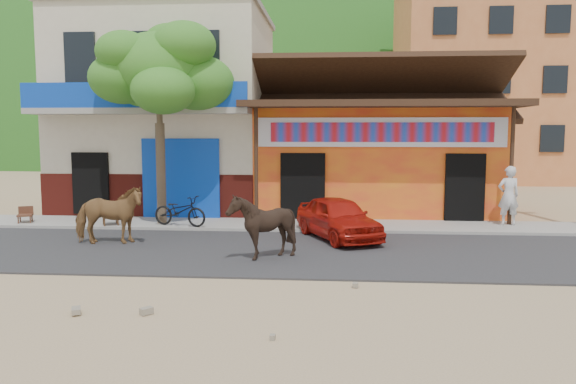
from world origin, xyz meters
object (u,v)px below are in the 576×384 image
object	(u,v)px
tree	(160,123)
cafe_chair_right	(110,208)
cow_dark	(262,226)
pedestrian	(508,196)
red_car	(338,218)
cafe_chair_left	(25,208)
scooter	(180,211)
cow_tan	(109,215)

from	to	relation	value
tree	cafe_chair_right	distance (m)	2.90
cow_dark	pedestrian	size ratio (longest dim) A/B	0.85
pedestrian	red_car	bearing A→B (deg)	14.90
red_car	cafe_chair_right	world-z (taller)	red_car
pedestrian	cafe_chair_left	world-z (taller)	pedestrian
scooter	cow_tan	bearing A→B (deg)	169.64
red_car	cafe_chair_left	size ratio (longest dim) A/B	3.65
scooter	tree	bearing A→B (deg)	70.55
red_car	cafe_chair_left	xyz separation A→B (m)	(-9.46, 1.38, -0.03)
pedestrian	cafe_chair_left	distance (m)	14.50
cow_dark	cafe_chair_right	size ratio (longest dim) A/B	1.46
cow_tan	pedestrian	xyz separation A→B (m)	(10.78, 3.29, 0.21)
tree	cafe_chair_left	world-z (taller)	tree
tree	cafe_chair_left	bearing A→B (deg)	-176.32
tree	cow_tan	xyz separation A→B (m)	(-0.48, -2.84, -2.34)
cow_dark	cafe_chair_left	world-z (taller)	cow_dark
cow_dark	scooter	distance (m)	4.67
tree	red_car	distance (m)	6.09
cow_tan	cow_dark	world-z (taller)	cow_dark
tree	cafe_chair_left	distance (m)	4.89
cow_tan	cafe_chair_right	world-z (taller)	cow_tan
cow_tan	red_car	size ratio (longest dim) A/B	0.53
cow_tan	pedestrian	bearing A→B (deg)	-82.50
scooter	pedestrian	bearing A→B (deg)	-68.10
cow_dark	cafe_chair_left	xyz separation A→B (m)	(-7.76, 3.90, -0.21)
cow_dark	pedestrian	bearing A→B (deg)	131.86
cow_tan	cafe_chair_right	size ratio (longest dim) A/B	1.72
red_car	scooter	world-z (taller)	red_car
cow_dark	red_car	xyz separation A→B (m)	(1.71, 2.51, -0.18)
cow_tan	cow_dark	xyz separation A→B (m)	(4.07, -1.32, 0.00)
cow_dark	pedestrian	distance (m)	8.15
cow_tan	scooter	xyz separation A→B (m)	(1.17, 2.34, -0.21)
red_car	tree	bearing A→B (deg)	137.58
cow_tan	scooter	world-z (taller)	cow_tan
cafe_chair_left	cow_dark	bearing A→B (deg)	-47.46
cow_tan	pedestrian	size ratio (longest dim) A/B	1.00
pedestrian	cafe_chair_right	bearing A→B (deg)	-3.23
cow_tan	cafe_chair_right	distance (m)	2.52
pedestrian	cafe_chair_left	bearing A→B (deg)	-5.03
tree	pedestrian	bearing A→B (deg)	2.50
cafe_chair_left	cafe_chair_right	xyz separation A→B (m)	(2.77, -0.23, 0.06)
tree	cow_dark	distance (m)	5.97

